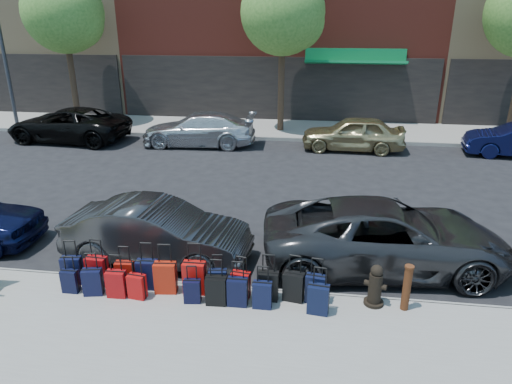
# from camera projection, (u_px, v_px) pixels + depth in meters

# --- Properties ---
(ground) EXTENTS (120.00, 120.00, 0.00)m
(ground) POSITION_uv_depth(u_px,v_px,m) (236.00, 207.00, 13.68)
(ground) COLOR black
(ground) RESTS_ON ground
(sidewalk_near) EXTENTS (60.00, 4.00, 0.15)m
(sidewalk_near) POSITION_uv_depth(u_px,v_px,m) (167.00, 353.00, 7.65)
(sidewalk_near) COLOR gray
(sidewalk_near) RESTS_ON ground
(sidewalk_far) EXTENTS (60.00, 4.00, 0.15)m
(sidewalk_far) POSITION_uv_depth(u_px,v_px,m) (271.00, 129.00, 22.90)
(sidewalk_far) COLOR gray
(sidewalk_far) RESTS_ON ground
(curb_near) EXTENTS (60.00, 0.08, 0.15)m
(curb_near) POSITION_uv_depth(u_px,v_px,m) (198.00, 287.00, 9.52)
(curb_near) COLOR gray
(curb_near) RESTS_ON ground
(curb_far) EXTENTS (60.00, 0.08, 0.15)m
(curb_far) POSITION_uv_depth(u_px,v_px,m) (267.00, 139.00, 21.03)
(curb_far) COLOR gray
(curb_far) RESTS_ON ground
(tree_left) EXTENTS (3.80, 3.80, 7.27)m
(tree_left) POSITION_uv_depth(u_px,v_px,m) (66.00, 15.00, 21.77)
(tree_left) COLOR black
(tree_left) RESTS_ON sidewalk_far
(tree_center) EXTENTS (3.80, 3.80, 7.27)m
(tree_center) POSITION_uv_depth(u_px,v_px,m) (286.00, 15.00, 20.43)
(tree_center) COLOR black
(tree_center) RESTS_ON sidewalk_far
(streetlight) EXTENTS (2.59, 0.18, 8.00)m
(streetlight) POSITION_uv_depth(u_px,v_px,m) (4.00, 32.00, 21.77)
(streetlight) COLOR #333338
(streetlight) RESTS_ON sidewalk_far
(suitcase_front_0) EXTENTS (0.43, 0.28, 0.96)m
(suitcase_front_0) POSITION_uv_depth(u_px,v_px,m) (72.00, 270.00, 9.42)
(suitcase_front_0) COLOR black
(suitcase_front_0) RESTS_ON sidewalk_near
(suitcase_front_1) EXTENTS (0.43, 0.25, 1.01)m
(suitcase_front_1) POSITION_uv_depth(u_px,v_px,m) (97.00, 271.00, 9.35)
(suitcase_front_1) COLOR maroon
(suitcase_front_1) RESTS_ON sidewalk_near
(suitcase_front_2) EXTENTS (0.38, 0.23, 0.89)m
(suitcase_front_2) POSITION_uv_depth(u_px,v_px,m) (125.00, 274.00, 9.32)
(suitcase_front_2) COLOR #951309
(suitcase_front_2) RESTS_ON sidewalk_near
(suitcase_front_3) EXTENTS (0.43, 0.26, 1.00)m
(suitcase_front_3) POSITION_uv_depth(u_px,v_px,m) (147.00, 274.00, 9.24)
(suitcase_front_3) COLOR black
(suitcase_front_3) RESTS_ON sidewalk_near
(suitcase_front_4) EXTENTS (0.46, 0.28, 1.04)m
(suitcase_front_4) POSITION_uv_depth(u_px,v_px,m) (165.00, 277.00, 9.10)
(suitcase_front_4) COLOR #A71C0A
(suitcase_front_4) RESTS_ON sidewalk_near
(suitcase_front_5) EXTENTS (0.45, 0.25, 1.07)m
(suitcase_front_5) POSITION_uv_depth(u_px,v_px,m) (194.00, 277.00, 9.08)
(suitcase_front_5) COLOR #B20E0B
(suitcase_front_5) RESTS_ON sidewalk_near
(suitcase_front_6) EXTENTS (0.38, 0.24, 0.86)m
(suitcase_front_6) POSITION_uv_depth(u_px,v_px,m) (218.00, 282.00, 9.06)
(suitcase_front_6) COLOR black
(suitcase_front_6) RESTS_ON sidewalk_near
(suitcase_front_7) EXTENTS (0.39, 0.25, 0.87)m
(suitcase_front_7) POSITION_uv_depth(u_px,v_px,m) (241.00, 285.00, 8.96)
(suitcase_front_7) COLOR #9A0A09
(suitcase_front_7) RESTS_ON sidewalk_near
(suitcase_front_8) EXTENTS (0.40, 0.22, 0.96)m
(suitcase_front_8) POSITION_uv_depth(u_px,v_px,m) (268.00, 286.00, 8.87)
(suitcase_front_8) COLOR black
(suitcase_front_8) RESTS_ON sidewalk_near
(suitcase_front_9) EXTENTS (0.43, 0.28, 0.96)m
(suitcase_front_9) POSITION_uv_depth(u_px,v_px,m) (294.00, 286.00, 8.85)
(suitcase_front_9) COLOR black
(suitcase_front_9) RESTS_ON sidewalk_near
(suitcase_front_10) EXTENTS (0.41, 0.27, 0.92)m
(suitcase_front_10) POSITION_uv_depth(u_px,v_px,m) (315.00, 289.00, 8.80)
(suitcase_front_10) COLOR black
(suitcase_front_10) RESTS_ON sidewalk_near
(suitcase_back_0) EXTENTS (0.33, 0.19, 0.77)m
(suitcase_back_0) POSITION_uv_depth(u_px,v_px,m) (70.00, 281.00, 9.14)
(suitcase_back_0) COLOR black
(suitcase_back_0) RESTS_ON sidewalk_near
(suitcase_back_1) EXTENTS (0.41, 0.29, 0.89)m
(suitcase_back_1) POSITION_uv_depth(u_px,v_px,m) (93.00, 282.00, 9.04)
(suitcase_back_1) COLOR black
(suitcase_back_1) RESTS_ON sidewalk_near
(suitcase_back_2) EXTENTS (0.38, 0.23, 0.90)m
(suitcase_back_2) POSITION_uv_depth(u_px,v_px,m) (117.00, 284.00, 8.98)
(suitcase_back_2) COLOR #99090C
(suitcase_back_2) RESTS_ON sidewalk_near
(suitcase_back_3) EXTENTS (0.36, 0.24, 0.81)m
(suitcase_back_3) POSITION_uv_depth(u_px,v_px,m) (137.00, 286.00, 8.94)
(suitcase_back_3) COLOR #A90A0B
(suitcase_back_3) RESTS_ON sidewalk_near
(suitcase_back_5) EXTENTS (0.34, 0.22, 0.77)m
(suitcase_back_5) POSITION_uv_depth(u_px,v_px,m) (192.00, 291.00, 8.81)
(suitcase_back_5) COLOR black
(suitcase_back_5) RESTS_ON sidewalk_near
(suitcase_back_6) EXTENTS (0.40, 0.24, 0.94)m
(suitcase_back_6) POSITION_uv_depth(u_px,v_px,m) (216.00, 290.00, 8.73)
(suitcase_back_6) COLOR black
(suitcase_back_6) RESTS_ON sidewalk_near
(suitcase_back_7) EXTENTS (0.39, 0.23, 0.91)m
(suitcase_back_7) POSITION_uv_depth(u_px,v_px,m) (237.00, 292.00, 8.70)
(suitcase_back_7) COLOR black
(suitcase_back_7) RESTS_ON sidewalk_near
(suitcase_back_8) EXTENTS (0.36, 0.21, 0.86)m
(suitcase_back_8) POSITION_uv_depth(u_px,v_px,m) (262.00, 295.00, 8.64)
(suitcase_back_8) COLOR black
(suitcase_back_8) RESTS_ON sidewalk_near
(suitcase_back_10) EXTENTS (0.42, 0.27, 0.94)m
(suitcase_back_10) POSITION_uv_depth(u_px,v_px,m) (318.00, 299.00, 8.46)
(suitcase_back_10) COLOR black
(suitcase_back_10) RESTS_ON sidewalk_near
(fire_hydrant) EXTENTS (0.43, 0.38, 0.85)m
(fire_hydrant) POSITION_uv_depth(u_px,v_px,m) (375.00, 286.00, 8.68)
(fire_hydrant) COLOR black
(fire_hydrant) RESTS_ON sidewalk_near
(bollard) EXTENTS (0.17, 0.17, 0.93)m
(bollard) POSITION_uv_depth(u_px,v_px,m) (407.00, 287.00, 8.50)
(bollard) COLOR #38190C
(bollard) RESTS_ON sidewalk_near
(car_near_1) EXTENTS (4.37, 1.79, 1.41)m
(car_near_1) POSITION_uv_depth(u_px,v_px,m) (157.00, 232.00, 10.49)
(car_near_1) COLOR #2F2F32
(car_near_1) RESTS_ON ground
(car_near_2) EXTENTS (5.67, 2.99, 1.52)m
(car_near_2) POSITION_uv_depth(u_px,v_px,m) (386.00, 236.00, 10.21)
(car_near_2) COLOR #333335
(car_near_2) RESTS_ON ground
(car_far_0) EXTENTS (5.62, 2.93, 1.51)m
(car_far_0) POSITION_uv_depth(u_px,v_px,m) (69.00, 125.00, 20.69)
(car_far_0) COLOR black
(car_far_0) RESTS_ON ground
(car_far_1) EXTENTS (5.05, 2.26, 1.44)m
(car_far_1) POSITION_uv_depth(u_px,v_px,m) (199.00, 129.00, 19.99)
(car_far_1) COLOR silver
(car_far_1) RESTS_ON ground
(car_far_2) EXTENTS (4.31, 1.84, 1.45)m
(car_far_2) POSITION_uv_depth(u_px,v_px,m) (353.00, 133.00, 19.25)
(car_far_2) COLOR tan
(car_far_2) RESTS_ON ground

